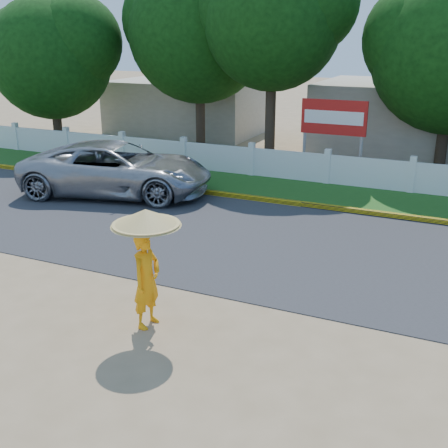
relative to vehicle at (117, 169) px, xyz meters
name	(u,v)px	position (x,y,z in m)	size (l,w,h in m)	color
ground	(183,315)	(6.24, -6.82, -0.90)	(120.00, 120.00, 0.00)	#9E8460
road	(262,242)	(6.24, -2.32, -0.89)	(60.00, 7.00, 0.02)	#38383A
grass_verge	(316,193)	(6.24, 2.93, -0.89)	(60.00, 3.50, 0.03)	#2D601E
curb	(301,204)	(6.24, 1.23, -0.82)	(40.00, 0.18, 0.16)	yellow
fence	(327,169)	(6.24, 4.38, -0.35)	(40.00, 0.10, 1.10)	silver
building_near	(433,120)	(9.24, 11.18, 0.70)	(10.00, 6.00, 3.20)	#B7AD99
building_far	(187,107)	(-3.76, 12.18, 0.50)	(8.00, 5.00, 2.80)	#B7AD99
vehicle	(117,169)	(0.00, 0.00, 0.00)	(2.99, 6.48, 1.80)	#999BA0
monk_with_parasol	(146,251)	(5.85, -7.43, 0.63)	(1.29, 1.29, 2.35)	orange
billboard	(334,122)	(6.10, 5.48, 1.24)	(2.50, 0.13, 2.95)	gray
tree_row	(426,41)	(8.93, 7.41, 4.12)	(38.92, 8.35, 8.61)	#473828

